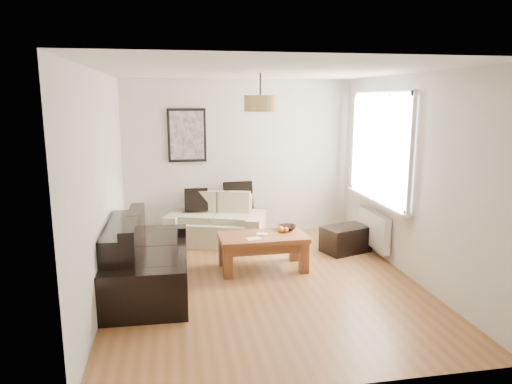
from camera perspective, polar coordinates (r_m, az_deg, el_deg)
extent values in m
plane|color=brown|center=(6.03, 1.03, -10.95)|extent=(4.50, 4.50, 0.00)
cube|color=white|center=(7.17, 14.22, -4.43)|extent=(0.10, 0.90, 0.52)
cylinder|color=tan|center=(5.87, 0.53, 10.78)|extent=(0.40, 0.40, 0.20)
cube|color=black|center=(7.24, 10.89, -5.66)|extent=(0.79, 0.64, 0.39)
cube|color=black|center=(7.62, -7.32, -0.96)|extent=(0.38, 0.13, 0.37)
cube|color=black|center=(7.67, -2.18, -0.45)|extent=(0.47, 0.18, 0.46)
imported|color=black|center=(6.57, 3.82, -4.38)|extent=(0.27, 0.27, 0.06)
sphere|color=orange|center=(6.45, 3.04, -4.59)|extent=(0.10, 0.10, 0.09)
sphere|color=#F05114|center=(6.44, 3.70, -4.63)|extent=(0.08, 0.08, 0.07)
sphere|color=orange|center=(6.44, 2.93, -4.60)|extent=(0.06, 0.06, 0.06)
cube|color=beige|center=(6.16, -0.27, -5.71)|extent=(0.22, 0.17, 0.01)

